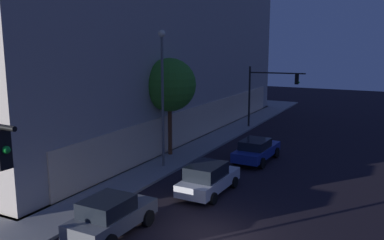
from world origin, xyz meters
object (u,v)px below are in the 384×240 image
object	(u,v)px
modern_building	(66,30)
car_grey	(111,215)
street_lamp_sidewalk	(162,83)
sidewalk_tree	(170,85)
traffic_light_far_corner	(268,87)
car_blue	(256,150)
car_white	(208,178)

from	to	relation	value
modern_building	car_grey	bearing A→B (deg)	-133.06
modern_building	car_grey	world-z (taller)	modern_building
street_lamp_sidewalk	car_grey	size ratio (longest dim) A/B	2.01
street_lamp_sidewalk	sidewalk_tree	distance (m)	2.81
car_grey	street_lamp_sidewalk	bearing A→B (deg)	17.68
traffic_light_far_corner	street_lamp_sidewalk	world-z (taller)	street_lamp_sidewalk
street_lamp_sidewalk	car_blue	world-z (taller)	street_lamp_sidewalk
modern_building	sidewalk_tree	xyz separation A→B (m)	(-6.24, -15.14, -4.09)
modern_building	sidewalk_tree	distance (m)	16.87
car_grey	car_blue	xyz separation A→B (m)	(13.04, -1.94, -0.04)
modern_building	street_lamp_sidewalk	size ratio (longest dim) A/B	4.46
car_grey	car_white	world-z (taller)	car_white
sidewalk_tree	car_white	xyz separation A→B (m)	(-5.37, -5.43, -4.20)
car_grey	modern_building	bearing A→B (deg)	46.94
traffic_light_far_corner	car_blue	xyz separation A→B (m)	(-10.60, -2.51, -3.10)
traffic_light_far_corner	sidewalk_tree	world-z (taller)	sidewalk_tree
car_blue	street_lamp_sidewalk	bearing A→B (deg)	130.76
car_grey	car_white	xyz separation A→B (m)	(6.14, -1.58, -0.01)
modern_building	car_white	size ratio (longest dim) A/B	8.54
sidewalk_tree	traffic_light_far_corner	bearing A→B (deg)	-15.13
street_lamp_sidewalk	sidewalk_tree	xyz separation A→B (m)	(2.60, 1.01, -0.40)
street_lamp_sidewalk	car_grey	distance (m)	10.42
car_blue	modern_building	bearing A→B (deg)	77.32
car_grey	sidewalk_tree	bearing A→B (deg)	18.50
traffic_light_far_corner	street_lamp_sidewalk	distance (m)	14.98
traffic_light_far_corner	car_white	world-z (taller)	traffic_light_far_corner
car_grey	car_blue	world-z (taller)	car_grey
street_lamp_sidewalk	car_white	world-z (taller)	street_lamp_sidewalk
modern_building	traffic_light_far_corner	distance (m)	20.03
modern_building	street_lamp_sidewalk	world-z (taller)	modern_building
modern_building	car_grey	distance (m)	27.28
traffic_light_far_corner	car_blue	size ratio (longest dim) A/B	1.16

